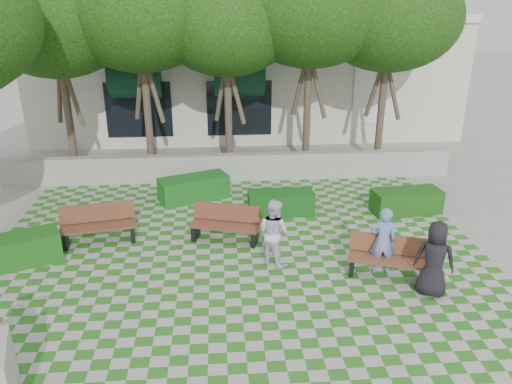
{
  "coord_description": "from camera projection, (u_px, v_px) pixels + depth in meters",
  "views": [
    {
      "loc": [
        -0.38,
        -9.75,
        5.89
      ],
      "look_at": [
        0.5,
        1.5,
        1.4
      ],
      "focal_mm": 35.0,
      "sensor_mm": 36.0,
      "label": 1
    }
  ],
  "objects": [
    {
      "name": "ground",
      "position": [
        239.0,
        275.0,
        11.23
      ],
      "size": [
        90.0,
        90.0,
        0.0
      ],
      "primitive_type": "plane",
      "color": "gray",
      "rests_on": "ground"
    },
    {
      "name": "lawn",
      "position": [
        237.0,
        253.0,
        12.16
      ],
      "size": [
        12.0,
        12.0,
        0.0
      ],
      "primitive_type": "plane",
      "color": "#2B721E",
      "rests_on": "ground"
    },
    {
      "name": "retaining_wall",
      "position": [
        230.0,
        167.0,
        16.81
      ],
      "size": [
        15.0,
        0.36,
        0.9
      ],
      "primitive_type": "cube",
      "color": "#9E9B93",
      "rests_on": "ground"
    },
    {
      "name": "bench_east",
      "position": [
        388.0,
        258.0,
        11.06
      ],
      "size": [
        1.82,
        1.1,
        0.91
      ],
      "rotation": [
        0.0,
        0.0,
        -0.32
      ],
      "color": "brown",
      "rests_on": "ground"
    },
    {
      "name": "bench_mid",
      "position": [
        226.0,
        224.0,
        12.66
      ],
      "size": [
        1.85,
        1.06,
        0.92
      ],
      "rotation": [
        0.0,
        0.0,
        -0.29
      ],
      "color": "brown",
      "rests_on": "ground"
    },
    {
      "name": "bench_west",
      "position": [
        98.0,
        225.0,
        12.57
      ],
      "size": [
        1.92,
        0.94,
        0.96
      ],
      "rotation": [
        0.0,
        0.0,
        0.18
      ],
      "color": "#58301E",
      "rests_on": "ground"
    },
    {
      "name": "hedge_east",
      "position": [
        406.0,
        201.0,
        14.33
      ],
      "size": [
        2.03,
        1.0,
        0.68
      ],
      "primitive_type": "cube",
      "rotation": [
        0.0,
        0.0,
        0.12
      ],
      "color": "#164512",
      "rests_on": "ground"
    },
    {
      "name": "hedge_midright",
      "position": [
        281.0,
        203.0,
        14.28
      ],
      "size": [
        1.87,
        0.75,
        0.65
      ],
      "primitive_type": "cube",
      "rotation": [
        0.0,
        0.0,
        0.0
      ],
      "color": "#124616",
      "rests_on": "ground"
    },
    {
      "name": "hedge_midleft",
      "position": [
        194.0,
        188.0,
        15.24
      ],
      "size": [
        2.23,
        1.54,
        0.73
      ],
      "primitive_type": "cube",
      "rotation": [
        0.0,
        0.0,
        0.38
      ],
      "color": "#16541A",
      "rests_on": "ground"
    },
    {
      "name": "hedge_west",
      "position": [
        15.0,
        251.0,
        11.55
      ],
      "size": [
        2.14,
        1.54,
        0.7
      ],
      "primitive_type": "cube",
      "rotation": [
        0.0,
        0.0,
        0.42
      ],
      "color": "#154E14",
      "rests_on": "ground"
    },
    {
      "name": "person_blue",
      "position": [
        383.0,
        241.0,
        11.04
      ],
      "size": [
        0.63,
        0.47,
        1.59
      ],
      "primitive_type": "imported",
      "rotation": [
        0.0,
        0.0,
        2.98
      ],
      "color": "#6A85C2",
      "rests_on": "ground"
    },
    {
      "name": "person_dark",
      "position": [
        434.0,
        259.0,
        10.22
      ],
      "size": [
        0.96,
        0.82,
        1.66
      ],
      "primitive_type": "imported",
      "rotation": [
        0.0,
        0.0,
        2.7
      ],
      "color": "black",
      "rests_on": "ground"
    },
    {
      "name": "person_white",
      "position": [
        274.0,
        232.0,
        11.44
      ],
      "size": [
        0.99,
        0.98,
        1.61
      ],
      "primitive_type": "imported",
      "rotation": [
        0.0,
        0.0,
        2.39
      ],
      "color": "silver",
      "rests_on": "ground"
    },
    {
      "name": "tree_row",
      "position": [
        165.0,
        20.0,
        14.7
      ],
      "size": [
        17.7,
        13.4,
        7.41
      ],
      "color": "#47382B",
      "rests_on": "ground"
    },
    {
      "name": "building",
      "position": [
        244.0,
        71.0,
        23.41
      ],
      "size": [
        18.0,
        8.92,
        5.15
      ],
      "color": "beige",
      "rests_on": "ground"
    }
  ]
}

